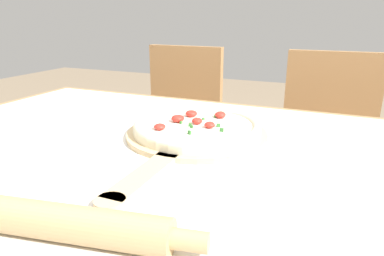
# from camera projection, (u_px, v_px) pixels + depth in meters

# --- Properties ---
(dining_table) EXTENTS (1.44, 0.96, 0.74)m
(dining_table) POSITION_uv_depth(u_px,v_px,m) (168.00, 190.00, 0.78)
(dining_table) COLOR #A87F51
(dining_table) RESTS_ON ground_plane
(towel_cloth) EXTENTS (1.36, 0.88, 0.00)m
(towel_cloth) POSITION_uv_depth(u_px,v_px,m) (167.00, 150.00, 0.75)
(towel_cloth) COLOR silver
(towel_cloth) RESTS_ON dining_table
(pizza_peel) EXTENTS (0.34, 0.54, 0.01)m
(pizza_peel) POSITION_uv_depth(u_px,v_px,m) (193.00, 137.00, 0.81)
(pizza_peel) COLOR #D6B784
(pizza_peel) RESTS_ON towel_cloth
(pizza) EXTENTS (0.30, 0.30, 0.04)m
(pizza) POSITION_uv_depth(u_px,v_px,m) (197.00, 126.00, 0.82)
(pizza) COLOR beige
(pizza) RESTS_ON pizza_peel
(rolling_pin) EXTENTS (0.44, 0.11, 0.05)m
(rolling_pin) POSITION_uv_depth(u_px,v_px,m) (41.00, 219.00, 0.45)
(rolling_pin) COLOR tan
(rolling_pin) RESTS_ON towel_cloth
(chair_left) EXTENTS (0.41, 0.41, 0.89)m
(chair_left) POSITION_uv_depth(u_px,v_px,m) (178.00, 126.00, 1.67)
(chair_left) COLOR #A37547
(chair_left) RESTS_ON ground_plane
(chair_right) EXTENTS (0.40, 0.40, 0.89)m
(chair_right) POSITION_uv_depth(u_px,v_px,m) (325.00, 145.00, 1.42)
(chair_right) COLOR #A37547
(chair_right) RESTS_ON ground_plane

